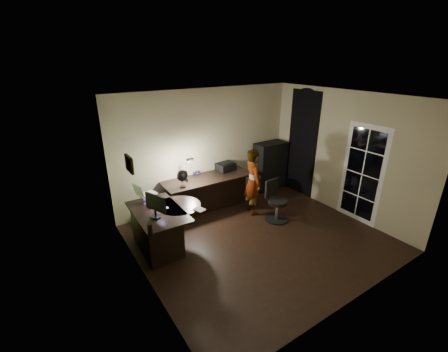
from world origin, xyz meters
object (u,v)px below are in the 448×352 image
office_chair (278,201)px  monitor (155,209)px  desk_left (159,229)px  desk_right (208,193)px  cabinet (270,166)px  person (253,182)px

office_chair → monitor: bearing=172.2°
desk_left → monitor: (-0.11, -0.20, 0.54)m
desk_left → desk_right: (1.52, 0.85, 0.00)m
desk_left → monitor: bearing=-118.5°
cabinet → office_chair: 1.70m
office_chair → person: bearing=109.1°
cabinet → monitor: bearing=-162.5°
monitor → person: 2.42m
desk_left → cabinet: size_ratio=1.05×
monitor → office_chair: 2.68m
cabinet → person: size_ratio=0.84×
desk_left → office_chair: size_ratio=1.50×
desk_right → office_chair: size_ratio=2.33×
monitor → office_chair: bearing=-28.1°
desk_left → person: size_ratio=0.89×
monitor → office_chair: monitor is taller
desk_right → monitor: size_ratio=4.63×
desk_right → person: bearing=-41.5°
desk_left → office_chair: (2.51, -0.43, 0.06)m
office_chair → person: (-0.23, 0.58, 0.31)m
monitor → desk_left: bearing=37.2°
desk_right → monitor: bearing=-146.4°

